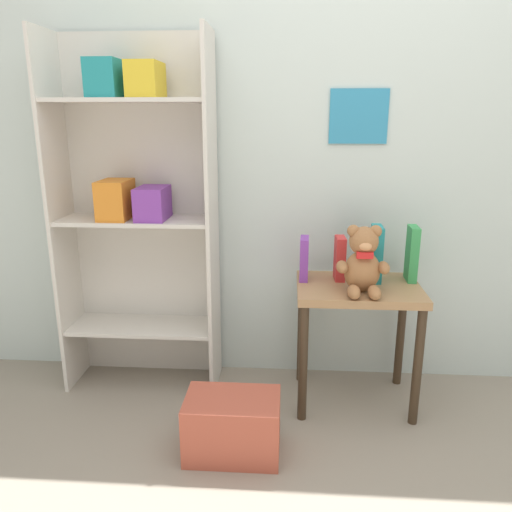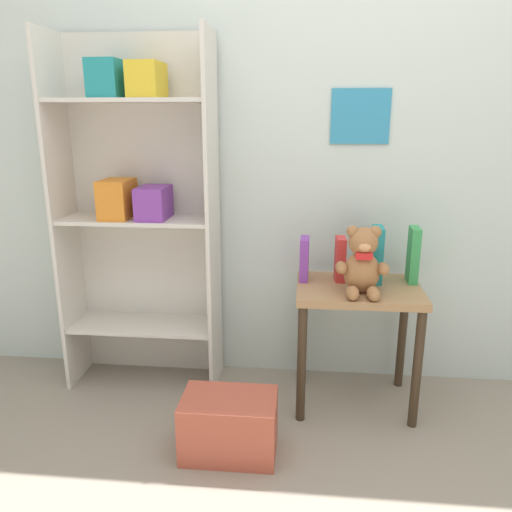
% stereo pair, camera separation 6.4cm
% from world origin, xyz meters
% --- Properties ---
extents(wall_back, '(4.80, 0.07, 2.50)m').
position_xyz_m(wall_back, '(0.00, 1.30, 1.25)').
color(wall_back, silver).
rests_on(wall_back, ground_plane).
extents(bookshelf_side, '(0.74, 0.29, 1.67)m').
position_xyz_m(bookshelf_side, '(-0.88, 1.14, 0.93)').
color(bookshelf_side, beige).
rests_on(bookshelf_side, ground_plane).
extents(display_table, '(0.55, 0.40, 0.58)m').
position_xyz_m(display_table, '(0.15, 0.99, 0.47)').
color(display_table, '#9E754C').
rests_on(display_table, ground_plane).
extents(teddy_bear, '(0.22, 0.20, 0.29)m').
position_xyz_m(teddy_bear, '(0.15, 0.90, 0.71)').
color(teddy_bear, '#99663D').
rests_on(teddy_bear, display_table).
extents(book_standing_purple, '(0.04, 0.12, 0.20)m').
position_xyz_m(book_standing_purple, '(-0.09, 1.07, 0.68)').
color(book_standing_purple, purple).
rests_on(book_standing_purple, display_table).
extents(book_standing_red, '(0.05, 0.10, 0.20)m').
position_xyz_m(book_standing_red, '(0.07, 1.07, 0.68)').
color(book_standing_red, red).
rests_on(book_standing_red, display_table).
extents(book_standing_teal, '(0.05, 0.13, 0.25)m').
position_xyz_m(book_standing_teal, '(0.23, 1.07, 0.70)').
color(book_standing_teal, teal).
rests_on(book_standing_teal, display_table).
extents(book_standing_green, '(0.04, 0.12, 0.25)m').
position_xyz_m(book_standing_green, '(0.40, 1.08, 0.70)').
color(book_standing_green, '#33934C').
rests_on(book_standing_green, display_table).
extents(storage_bin, '(0.37, 0.24, 0.24)m').
position_xyz_m(storage_bin, '(-0.37, 0.57, 0.12)').
color(storage_bin, '#AD4C38').
rests_on(storage_bin, ground_plane).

